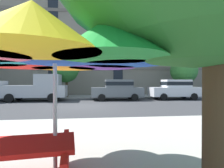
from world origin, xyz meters
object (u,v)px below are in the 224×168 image
Objects in this scene: patio_umbrella at (55,47)px; picnic_table at (3,166)px; pickup_silver at (38,89)px; street_tree_right at (184,69)px; sedan_white at (175,89)px; street_tree_middle at (66,67)px; sedan_gray at (117,89)px.

picnic_table is (-0.59, -0.33, -1.60)m from patio_umbrella.
pickup_silver is 14.66m from street_tree_right.
street_tree_middle is (-9.92, 2.71, 2.10)m from sedan_white.
pickup_silver is 1.16× the size of street_tree_right.
street_tree_right is 2.26× the size of picnic_table.
sedan_white is 2.26× the size of picnic_table.
sedan_white is (5.23, 0.00, 0.00)m from sedan_gray.
sedan_white is (11.89, -0.00, -0.08)m from pickup_silver.
street_tree_right reaches higher than picnic_table.
pickup_silver is at bearing 103.82° from picnic_table.
pickup_silver is at bearing 180.00° from sedan_white.
patio_umbrella is at bearing -102.68° from sedan_gray.
street_tree_middle is at bearing 94.48° from picnic_table.
sedan_gray is 1.00× the size of street_tree_right.
pickup_silver is 1.16× the size of sedan_gray.
sedan_gray is 0.96× the size of street_tree_middle.
street_tree_middle reaches higher than sedan_white.
street_tree_middle is at bearing 96.75° from patio_umbrella.
picnic_table is (1.23, -15.74, -2.57)m from street_tree_middle.
pickup_silver is at bearing -168.96° from street_tree_right.
patio_umbrella reaches higher than picnic_table.
street_tree_right is 19.46m from picnic_table.
sedan_gray is 13.49m from picnic_table.
sedan_gray is at bearing -159.92° from street_tree_right.
street_tree_middle is at bearing 164.71° from sedan_white.
sedan_gray is 1.28× the size of patio_umbrella.
street_tree_right is at bearing 49.45° from sedan_white.
sedan_white reaches higher than picnic_table.
street_tree_right is at bearing 55.92° from patio_umbrella.
sedan_gray is (6.65, -0.00, -0.08)m from pickup_silver.
street_tree_middle reaches higher than street_tree_right.
patio_umbrella is (-10.47, -15.48, -0.85)m from street_tree_right.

